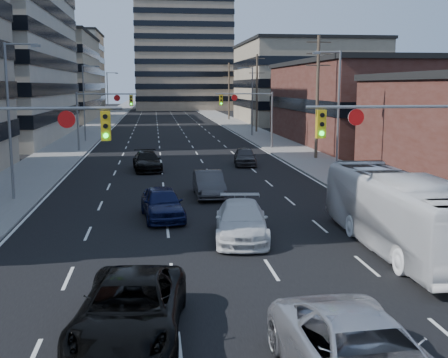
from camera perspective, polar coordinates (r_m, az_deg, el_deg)
name	(u,v)px	position (r m, az deg, el deg)	size (l,w,h in m)	color
ground	(251,349)	(14.92, 2.72, -16.87)	(400.00, 400.00, 0.00)	black
road_surface	(163,112)	(143.34, -6.19, 6.75)	(18.00, 300.00, 0.02)	black
sidewalk_left	(117,112)	(143.61, -10.81, 6.67)	(5.00, 300.00, 0.15)	slate
sidewalk_right	(209,112)	(143.98, -1.58, 6.84)	(5.00, 300.00, 0.15)	slate
office_left_far	(40,79)	(115.24, -18.19, 9.67)	(20.00, 30.00, 16.00)	gray
storefront_right_mid	(381,104)	(68.47, 15.66, 7.33)	(20.00, 30.00, 9.00)	#472119
office_right_far	(304,84)	(104.79, 8.14, 9.57)	(22.00, 28.00, 14.00)	gray
apartment_tower	(182,5)	(164.91, -4.32, 17.23)	(26.00, 26.00, 58.00)	gray
bg_block_left	(54,73)	(155.35, -16.87, 10.30)	(24.00, 24.00, 20.00)	#ADA089
bg_block_right	(288,88)	(147.23, 6.48, 9.15)	(22.00, 22.00, 12.00)	gray
signal_near_left	(13,149)	(21.90, -20.63, 2.85)	(6.59, 0.33, 6.00)	slate
signal_near_right	(402,144)	(23.43, 17.64, 3.41)	(6.59, 0.33, 6.00)	slate
signal_far_left	(101,109)	(58.46, -12.43, 6.96)	(6.09, 0.33, 6.00)	slate
signal_far_right	(250,108)	(59.07, 2.69, 7.20)	(6.09, 0.33, 6.00)	slate
utility_pole_block	(317,95)	(51.28, 9.47, 8.39)	(2.20, 0.28, 11.00)	#4C3D2D
utility_pole_midblock	(257,92)	(80.50, 3.35, 8.84)	(2.20, 0.28, 11.00)	#4C3D2D
utility_pole_distant	(229,90)	(110.14, 0.50, 9.01)	(2.20, 0.28, 11.00)	#4C3D2D
streetlight_left_near	(11,114)	(34.16, -20.78, 6.22)	(2.03, 0.22, 9.00)	slate
streetlight_left_mid	(85,99)	(68.66, -13.92, 7.87)	(2.03, 0.22, 9.00)	slate
streetlight_left_far	(109,95)	(103.49, -11.65, 8.39)	(2.03, 0.22, 9.00)	slate
streetlight_right_near	(336,108)	(40.24, 11.34, 7.05)	(2.03, 0.22, 9.00)	slate
streetlight_right_far	(251,98)	(74.27, 2.76, 8.23)	(2.03, 0.22, 9.00)	slate
black_pickup	(130,309)	(15.33, -9.50, -12.91)	(2.70, 5.86, 1.63)	black
white_van	(241,221)	(24.52, 1.79, -4.28)	(2.23, 5.48, 1.59)	silver
transit_bus	(399,212)	(23.72, 17.36, -3.25)	(2.65, 11.31, 3.15)	white
sedan_blue	(162,203)	(28.29, -6.29, -2.45)	(1.90, 4.73, 1.61)	#0E143A
sedan_grey_center	(209,184)	(33.77, -1.56, -0.51)	(1.64, 4.71, 1.55)	#353538
sedan_black_far	(147,161)	(44.57, -7.81, 1.80)	(2.09, 5.15, 1.49)	black
sedan_grey_right	(245,156)	(47.18, 2.14, 2.31)	(1.78, 4.43, 1.51)	#353437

